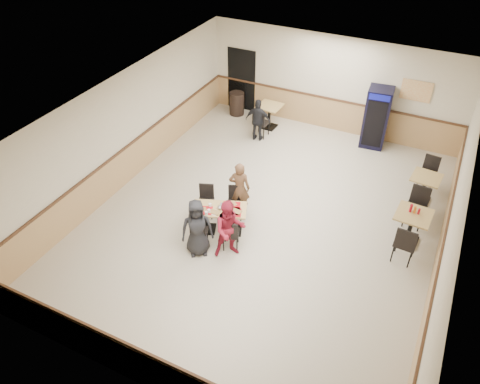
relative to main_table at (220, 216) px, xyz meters
The scene contains 20 objects.
ground 1.28m from the main_table, 48.57° to the left, with size 10.00×10.00×0.00m, color beige.
room_shell 4.30m from the main_table, 53.30° to the left, with size 10.00×10.00×10.00m.
main_table is the anchor object (origin of this frame).
main_chairs 0.05m from the main_table, 158.52° to the right, with size 1.57×1.77×0.85m.
diner_woman_left 0.90m from the main_table, 96.42° to the right, with size 0.70×0.46×1.44m, color black.
diner_woman_right 0.87m from the main_table, 46.14° to the right, with size 0.71×0.55×1.46m, color maroon.
diner_man_opposite 0.90m from the main_table, 83.58° to the left, with size 0.52×0.34×1.43m, color brown.
lone_diner 4.34m from the main_table, 102.45° to the left, with size 0.79×0.33×1.34m, color black.
tabletop_clutter 0.25m from the main_table, 35.01° to the right, with size 1.12×0.85×0.12m.
side_table_near 4.38m from the main_table, 21.20° to the left, with size 0.81×0.81×0.82m.
side_table_near_chair_south 4.18m from the main_table, 12.82° to the left, with size 0.48×0.48×1.04m, color black, non-canonical shape.
side_table_near_chair_north 4.65m from the main_table, 28.73° to the left, with size 0.48×0.48×1.04m, color black, non-canonical shape.
side_table_far 5.28m from the main_table, 38.75° to the left, with size 0.76×0.76×0.75m.
side_table_far_chair_south 4.92m from the main_table, 33.32° to the left, with size 0.44×0.44×0.94m, color black, non-canonical shape.
side_table_far_chair_north 5.67m from the main_table, 43.46° to the left, with size 0.44×0.44×0.94m, color black, non-canonical shape.
condiment_caddy 4.39m from the main_table, 21.95° to the left, with size 0.23×0.06×0.20m.
back_table 5.19m from the main_table, 100.37° to the left, with size 0.76×0.76×0.77m.
back_table_chair_lone 4.58m from the main_table, 101.76° to the left, with size 0.45×0.45×0.98m, color black, non-canonical shape.
pepsi_cooler 5.98m from the main_table, 67.21° to the left, with size 0.76×0.76×1.83m.
trash_bin 5.90m from the main_table, 112.58° to the left, with size 0.49×0.49×0.77m, color black.
Camera 1 is at (3.31, -8.19, 7.53)m, focal length 35.00 mm.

